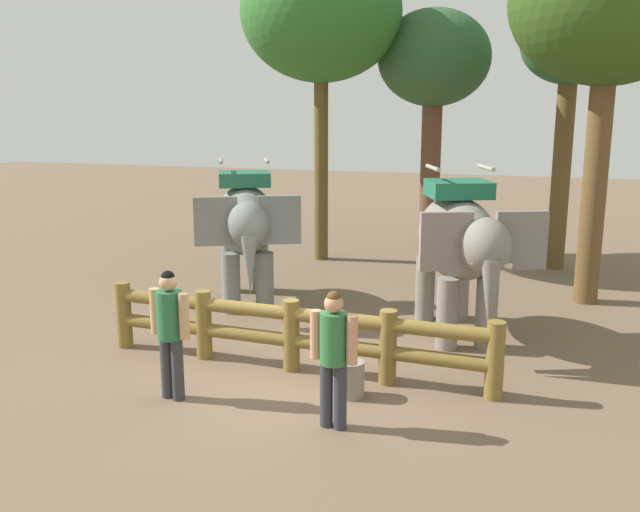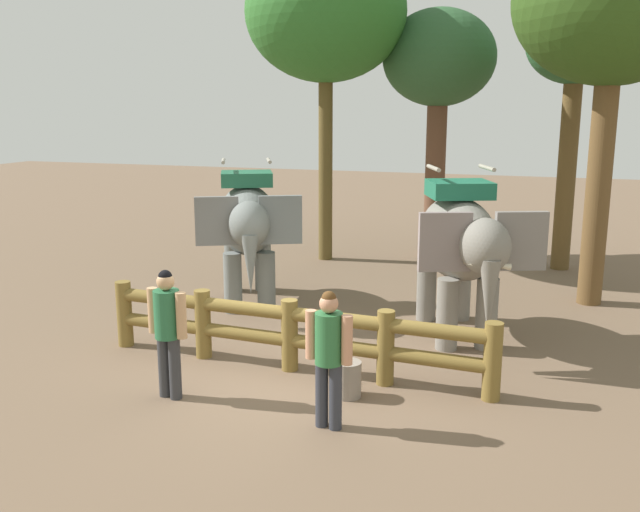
{
  "view_description": "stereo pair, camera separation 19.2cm",
  "coord_description": "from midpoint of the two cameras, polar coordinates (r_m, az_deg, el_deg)",
  "views": [
    {
      "loc": [
        3.21,
        -8.69,
        3.78
      ],
      "look_at": [
        0.0,
        1.67,
        1.4
      ],
      "focal_mm": 39.08,
      "sensor_mm": 36.0,
      "label": 1
    },
    {
      "loc": [
        3.39,
        -8.63,
        3.78
      ],
      "look_at": [
        0.0,
        1.67,
        1.4
      ],
      "focal_mm": 39.08,
      "sensor_mm": 36.0,
      "label": 2
    }
  ],
  "objects": [
    {
      "name": "feed_bucket",
      "position": [
        9.3,
        1.91,
        -10.02
      ],
      "size": [
        0.37,
        0.37,
        0.48
      ],
      "color": "gray",
      "rests_on": "ground"
    },
    {
      "name": "log_fence",
      "position": [
        10.04,
        -2.93,
        -6.1
      ],
      "size": [
        5.96,
        0.57,
        1.05
      ],
      "color": "brown",
      "rests_on": "ground"
    },
    {
      "name": "tree_far_right",
      "position": [
        17.53,
        8.99,
        15.24
      ],
      "size": [
        2.71,
        2.71,
        6.01
      ],
      "color": "brown",
      "rests_on": "ground"
    },
    {
      "name": "tree_back_center",
      "position": [
        14.13,
        22.27,
        18.56
      ],
      "size": [
        3.56,
        3.56,
        7.11
      ],
      "color": "brown",
      "rests_on": "ground"
    },
    {
      "name": "elephant_near_left",
      "position": [
        13.23,
        -6.51,
        2.58
      ],
      "size": [
        2.48,
        3.26,
        2.76
      ],
      "color": "slate",
      "rests_on": "ground"
    },
    {
      "name": "elephant_center",
      "position": [
        11.44,
        10.92,
        1.04
      ],
      "size": [
        2.41,
        3.34,
        2.81
      ],
      "color": "gray",
      "rests_on": "ground"
    },
    {
      "name": "tourist_woman_in_black",
      "position": [
        8.18,
        0.44,
        -7.69
      ],
      "size": [
        0.59,
        0.37,
        1.68
      ],
      "color": "#2F323B",
      "rests_on": "ground"
    },
    {
      "name": "ground_plane",
      "position": [
        10.01,
        -3.43,
        -9.84
      ],
      "size": [
        60.0,
        60.0,
        0.0
      ],
      "primitive_type": "plane",
      "color": "brown"
    },
    {
      "name": "tree_far_left",
      "position": [
        16.91,
        19.48,
        15.45
      ],
      "size": [
        2.19,
        2.19,
        6.05
      ],
      "color": "brown",
      "rests_on": "ground"
    },
    {
      "name": "tourist_man_in_blue",
      "position": [
        9.19,
        -12.76,
        -5.58
      ],
      "size": [
        0.6,
        0.39,
        1.72
      ],
      "color": "#323337",
      "rests_on": "ground"
    },
    {
      "name": "tree_deep_back",
      "position": [
        17.04,
        -0.25,
        19.21
      ],
      "size": [
        3.75,
        3.75,
        7.45
      ],
      "color": "brown",
      "rests_on": "ground"
    }
  ]
}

